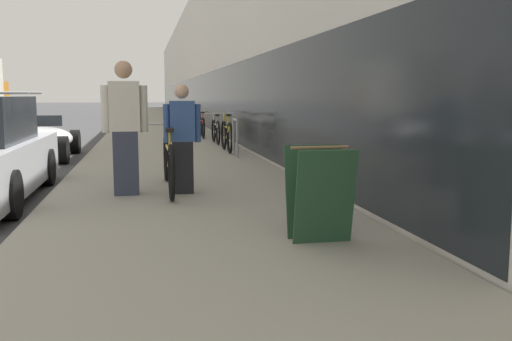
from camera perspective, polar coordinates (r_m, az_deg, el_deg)
sidewalk_slab at (r=27.04m, az=-9.90°, el=4.45°), size 3.80×70.00×0.11m
storefront_facade at (r=35.84m, az=1.02°, el=10.45°), size 10.01×70.00×6.56m
tandem_bicycle at (r=8.32m, az=-8.75°, el=0.76°), size 0.52×2.51×0.93m
person_rider at (r=7.98m, az=-7.37°, el=3.15°), size 0.51×0.20×1.51m
person_bystander at (r=7.99m, az=-12.96°, el=4.15°), size 0.62×0.24×1.83m
bike_rack_hoop at (r=12.74m, az=-2.08°, el=3.72°), size 0.05×0.60×0.84m
cruiser_bike_nearest at (r=13.90m, az=-2.95°, el=3.52°), size 0.52×1.74×0.92m
cruiser_bike_middle at (r=16.19m, az=-4.04°, el=3.98°), size 0.52×1.66×0.84m
cruiser_bike_farthest at (r=18.45m, az=-5.45°, el=4.41°), size 0.52×1.64×0.85m
sandwich_board_sign at (r=5.40m, az=6.35°, el=-2.26°), size 0.56×0.56×0.90m
vintage_roadster_curbside at (r=14.16m, az=-21.49°, el=2.81°), size 1.87×3.94×0.99m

